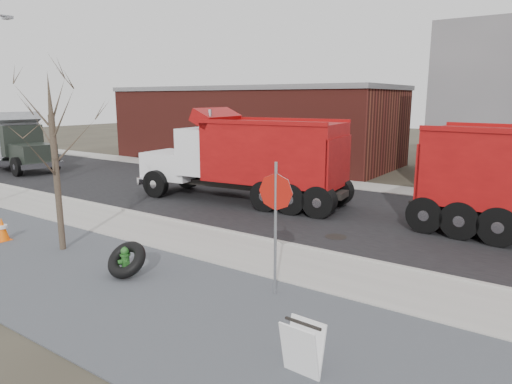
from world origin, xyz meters
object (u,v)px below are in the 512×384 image
Objects in this scene: fire_hydrant at (125,262)px; dump_truck_red_b at (247,156)px; stop_sign at (276,207)px; truck_tire at (127,260)px; dump_truck_grey at (11,140)px; sandwich_board at (302,348)px.

dump_truck_red_b is at bearing 128.13° from fire_hydrant.
stop_sign is 9.69m from dump_truck_red_b.
truck_tire is 0.12× the size of dump_truck_red_b.
truck_tire is (0.15, -0.08, 0.11)m from fire_hydrant.
dump_truck_grey is (-24.22, 6.70, -0.26)m from stop_sign.
sandwich_board is at bearing 123.45° from dump_truck_red_b.
dump_truck_grey is at bearing 163.73° from sandwich_board.
dump_truck_red_b is at bearing 106.09° from truck_tire.
truck_tire is 4.19m from stop_sign.
fire_hydrant is at bearing 153.79° from truck_tire.
dump_truck_red_b reaches higher than fire_hydrant.
truck_tire is at bearing -3.35° from fire_hydrant.
dump_truck_grey reaches higher than sandwich_board.
truck_tire is 22.06m from dump_truck_grey.
fire_hydrant is 5.99m from sandwich_board.
dump_truck_red_b is (-2.35, 8.60, 1.68)m from fire_hydrant.
sandwich_board is (5.70, -1.18, 0.03)m from truck_tire.
stop_sign is 0.38× the size of dump_truck_grey.
dump_truck_grey is at bearing -176.33° from stop_sign.
truck_tire is at bearing 171.10° from sandwich_board.
dump_truck_red_b reaches higher than dump_truck_grey.
dump_truck_grey is at bearing 158.96° from truck_tire.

